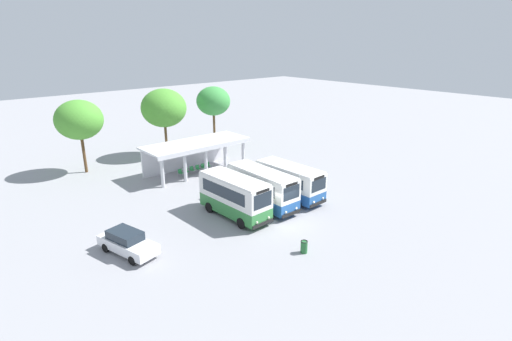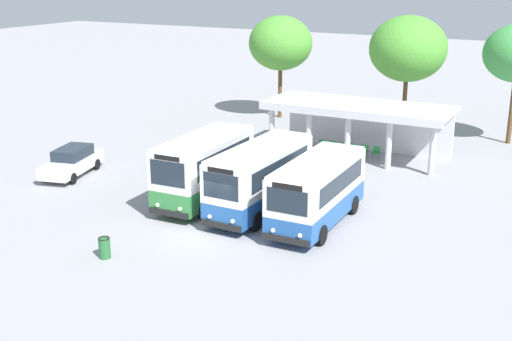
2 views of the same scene
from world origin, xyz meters
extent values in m
plane|color=#939399|center=(0.00, 0.00, 0.00)|extent=(180.00, 180.00, 0.00)
cylinder|color=black|center=(-1.24, 1.43, 0.45)|extent=(0.25, 0.91, 0.90)
cylinder|color=black|center=(-3.41, 1.36, 0.45)|extent=(0.25, 0.91, 0.90)
cylinder|color=black|center=(-1.37, 5.58, 0.45)|extent=(0.25, 0.91, 0.90)
cylinder|color=black|center=(-3.54, 5.51, 0.45)|extent=(0.25, 0.91, 0.90)
cube|color=#337F3D|center=(-2.39, 3.47, 0.93)|extent=(2.49, 6.76, 1.10)
cube|color=silver|center=(-2.39, 3.47, 2.41)|extent=(2.49, 6.76, 1.84)
cube|color=silver|center=(-2.39, 3.47, 3.39)|extent=(2.41, 6.56, 0.12)
cube|color=black|center=(-2.28, 0.10, 0.52)|extent=(2.16, 0.17, 0.28)
cube|color=#1E2833|center=(-2.28, 0.14, 2.46)|extent=(1.86, 0.11, 1.20)
cube|color=black|center=(-2.28, 0.14, 3.21)|extent=(1.36, 0.09, 0.24)
cube|color=#1E2833|center=(-1.27, 3.61, 2.46)|extent=(0.21, 5.35, 1.01)
cube|color=#1E2833|center=(-3.52, 3.54, 2.46)|extent=(0.21, 5.35, 1.01)
sphere|color=#EAEACC|center=(-1.66, 0.13, 0.83)|extent=(0.20, 0.20, 0.20)
sphere|color=#EAEACC|center=(-2.91, 0.09, 0.83)|extent=(0.20, 0.20, 0.20)
cylinder|color=black|center=(1.75, 1.32, 0.45)|extent=(0.24, 0.90, 0.90)
cylinder|color=black|center=(-0.35, 1.36, 0.45)|extent=(0.24, 0.90, 0.90)
cylinder|color=black|center=(1.83, 5.82, 0.45)|extent=(0.24, 0.90, 0.90)
cylinder|color=black|center=(-0.26, 5.86, 0.45)|extent=(0.24, 0.90, 0.90)
cube|color=#23569E|center=(0.74, 3.59, 0.90)|extent=(2.33, 7.31, 1.03)
cube|color=white|center=(0.74, 3.59, 2.30)|extent=(2.33, 7.31, 1.77)
cube|color=white|center=(0.74, 3.59, 3.25)|extent=(2.26, 7.09, 0.12)
cube|color=black|center=(0.67, -0.07, 0.52)|extent=(2.08, 0.14, 0.28)
cube|color=#1E2833|center=(0.67, -0.03, 2.35)|extent=(1.80, 0.08, 1.15)
cube|color=black|center=(0.67, -0.03, 3.07)|extent=(1.32, 0.08, 0.24)
cube|color=#1E2833|center=(1.83, 3.67, 2.35)|extent=(0.15, 5.82, 0.98)
cube|color=#1E2833|center=(-0.34, 3.71, 2.35)|extent=(0.15, 5.82, 0.98)
sphere|color=#EAEACC|center=(1.28, -0.07, 0.83)|extent=(0.20, 0.20, 0.20)
sphere|color=#EAEACC|center=(0.07, -0.05, 0.83)|extent=(0.20, 0.20, 0.20)
cylinder|color=black|center=(5.00, 1.19, 0.45)|extent=(0.24, 0.90, 0.90)
cylinder|color=black|center=(2.83, 1.15, 0.45)|extent=(0.24, 0.90, 0.90)
cylinder|color=black|center=(4.93, 5.46, 0.45)|extent=(0.24, 0.90, 0.90)
cylinder|color=black|center=(2.75, 5.42, 0.45)|extent=(0.24, 0.90, 0.90)
cube|color=#23569E|center=(3.88, 3.30, 0.87)|extent=(2.40, 6.92, 0.98)
cube|color=white|center=(3.88, 3.30, 2.18)|extent=(2.40, 6.92, 1.63)
cube|color=white|center=(3.88, 3.30, 3.06)|extent=(2.32, 6.71, 0.12)
cube|color=black|center=(3.94, -0.16, 0.52)|extent=(2.16, 0.14, 0.28)
cube|color=#1E2833|center=(3.94, -0.12, 2.23)|extent=(1.87, 0.08, 1.06)
cube|color=black|center=(3.94, -0.12, 2.88)|extent=(1.37, 0.07, 0.24)
cube|color=#1E2833|center=(5.00, 3.42, 2.23)|extent=(0.14, 5.50, 0.90)
cube|color=#1E2833|center=(2.75, 3.39, 2.23)|extent=(0.14, 5.50, 0.90)
sphere|color=#EAEACC|center=(4.56, -0.14, 0.83)|extent=(0.20, 0.20, 0.20)
sphere|color=#EAEACC|center=(3.31, -0.16, 0.83)|extent=(0.20, 0.20, 0.20)
cylinder|color=black|center=(-10.44, 2.46, 0.32)|extent=(0.33, 0.66, 0.64)
cylinder|color=black|center=(-12.05, 2.06, 0.32)|extent=(0.33, 0.66, 0.64)
cylinder|color=black|center=(-11.12, 5.23, 0.32)|extent=(0.33, 0.66, 0.64)
cylinder|color=black|center=(-12.73, 4.82, 0.32)|extent=(0.33, 0.66, 0.64)
cube|color=silver|center=(-11.59, 3.64, 0.67)|extent=(2.82, 4.88, 0.70)
cube|color=#1E2833|center=(-11.64, 3.87, 1.32)|extent=(2.03, 2.68, 0.60)
cylinder|color=silver|center=(-3.59, 13.46, 1.60)|extent=(0.36, 0.36, 3.20)
cylinder|color=silver|center=(-1.01, 13.46, 1.60)|extent=(0.36, 0.36, 3.20)
cylinder|color=silver|center=(1.57, 13.46, 1.60)|extent=(0.36, 0.36, 3.20)
cylinder|color=silver|center=(4.15, 13.46, 1.60)|extent=(0.36, 0.36, 3.20)
cylinder|color=silver|center=(6.74, 13.46, 1.60)|extent=(0.36, 0.36, 3.20)
cube|color=silver|center=(1.57, 17.13, 1.60)|extent=(11.13, 0.20, 3.20)
cube|color=silver|center=(1.57, 15.20, 3.30)|extent=(11.63, 4.56, 0.20)
cube|color=silver|center=(1.57, 12.96, 3.06)|extent=(11.63, 0.10, 0.28)
cylinder|color=slate|center=(-0.56, 14.69, 0.22)|extent=(0.03, 0.03, 0.44)
cylinder|color=slate|center=(-0.91, 14.70, 0.22)|extent=(0.03, 0.03, 0.44)
cylinder|color=slate|center=(-0.56, 15.04, 0.22)|extent=(0.03, 0.03, 0.44)
cylinder|color=slate|center=(-0.91, 15.05, 0.22)|extent=(0.03, 0.03, 0.44)
cube|color=#2D8C47|center=(-0.74, 14.87, 0.46)|extent=(0.45, 0.45, 0.04)
cube|color=#2D8C47|center=(-0.73, 15.07, 0.66)|extent=(0.44, 0.05, 0.40)
cylinder|color=slate|center=(0.16, 14.68, 0.22)|extent=(0.03, 0.03, 0.44)
cylinder|color=slate|center=(-0.19, 14.68, 0.22)|extent=(0.03, 0.03, 0.44)
cylinder|color=slate|center=(0.17, 15.03, 0.22)|extent=(0.03, 0.03, 0.44)
cylinder|color=slate|center=(-0.18, 15.04, 0.22)|extent=(0.03, 0.03, 0.44)
cube|color=#2D8C47|center=(-0.01, 14.86, 0.46)|extent=(0.45, 0.45, 0.04)
cube|color=#2D8C47|center=(-0.01, 15.06, 0.66)|extent=(0.44, 0.05, 0.40)
cylinder|color=slate|center=(0.89, 14.70, 0.22)|extent=(0.03, 0.03, 0.44)
cylinder|color=slate|center=(0.54, 14.71, 0.22)|extent=(0.03, 0.03, 0.44)
cylinder|color=slate|center=(0.90, 15.05, 0.22)|extent=(0.03, 0.03, 0.44)
cylinder|color=slate|center=(0.54, 15.06, 0.22)|extent=(0.03, 0.03, 0.44)
cube|color=#2D8C47|center=(0.72, 14.88, 0.46)|extent=(0.45, 0.45, 0.04)
cube|color=#2D8C47|center=(0.72, 15.08, 0.66)|extent=(0.44, 0.05, 0.40)
cylinder|color=slate|center=(1.62, 14.66, 0.22)|extent=(0.03, 0.03, 0.44)
cylinder|color=slate|center=(1.27, 14.67, 0.22)|extent=(0.03, 0.03, 0.44)
cylinder|color=slate|center=(1.62, 15.02, 0.22)|extent=(0.03, 0.03, 0.44)
cylinder|color=slate|center=(1.27, 15.02, 0.22)|extent=(0.03, 0.03, 0.44)
cube|color=#2D8C47|center=(1.45, 14.84, 0.46)|extent=(0.45, 0.45, 0.04)
cube|color=#2D8C47|center=(1.45, 15.04, 0.66)|extent=(0.44, 0.05, 0.40)
cylinder|color=slate|center=(2.35, 14.69, 0.22)|extent=(0.03, 0.03, 0.44)
cylinder|color=slate|center=(1.99, 14.70, 0.22)|extent=(0.03, 0.03, 0.44)
cylinder|color=slate|center=(2.35, 15.05, 0.22)|extent=(0.03, 0.03, 0.44)
cylinder|color=slate|center=(2.00, 15.05, 0.22)|extent=(0.03, 0.03, 0.44)
cube|color=#2D8C47|center=(2.17, 14.87, 0.46)|extent=(0.45, 0.45, 0.04)
cube|color=#2D8C47|center=(2.18, 15.07, 0.66)|extent=(0.44, 0.05, 0.40)
cylinder|color=slate|center=(3.07, 14.76, 0.22)|extent=(0.03, 0.03, 0.44)
cylinder|color=slate|center=(2.72, 14.76, 0.22)|extent=(0.03, 0.03, 0.44)
cylinder|color=slate|center=(3.08, 15.11, 0.22)|extent=(0.03, 0.03, 0.44)
cylinder|color=slate|center=(2.73, 15.12, 0.22)|extent=(0.03, 0.03, 0.44)
cube|color=#2D8C47|center=(2.90, 14.94, 0.46)|extent=(0.45, 0.45, 0.04)
cube|color=#2D8C47|center=(2.90, 15.14, 0.66)|extent=(0.44, 0.05, 0.40)
cylinder|color=brown|center=(2.27, 23.25, 1.97)|extent=(0.32, 0.32, 3.95)
ellipsoid|color=#4C9933|center=(2.27, 23.25, 6.01)|extent=(5.50, 5.50, 4.67)
cylinder|color=brown|center=(9.64, 23.22, 2.21)|extent=(0.32, 0.32, 4.42)
ellipsoid|color=green|center=(9.64, 23.22, 6.12)|extent=(4.53, 4.53, 3.85)
cylinder|color=brown|center=(-7.77, 23.23, 2.01)|extent=(0.32, 0.32, 4.02)
ellipsoid|color=#4C9933|center=(-7.77, 23.23, 5.88)|extent=(4.96, 4.96, 4.22)
cylinder|color=#266633|center=(-2.42, -4.29, 0.42)|extent=(0.48, 0.48, 0.85)
torus|color=black|center=(-2.42, -4.29, 0.87)|extent=(0.49, 0.49, 0.06)
camera|label=1|loc=(-20.63, -20.06, 14.13)|focal=27.44mm
camera|label=2|loc=(14.93, -23.55, 11.60)|focal=46.34mm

